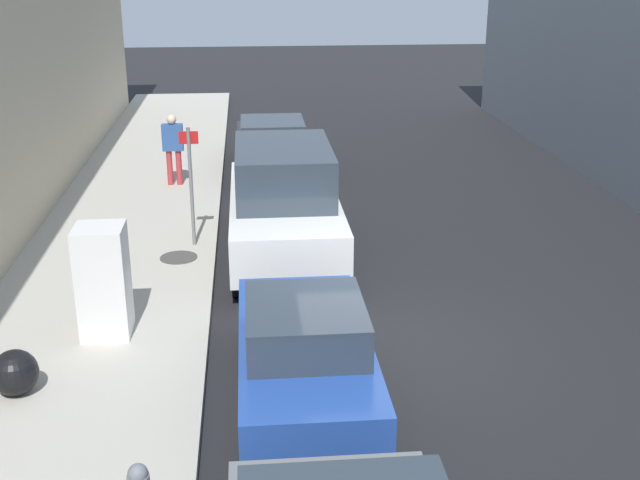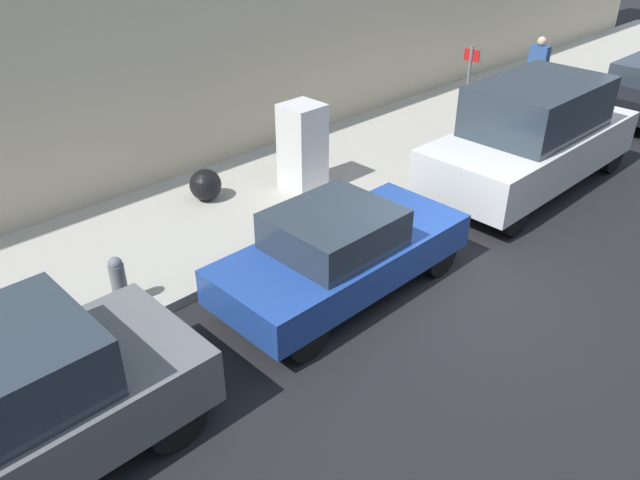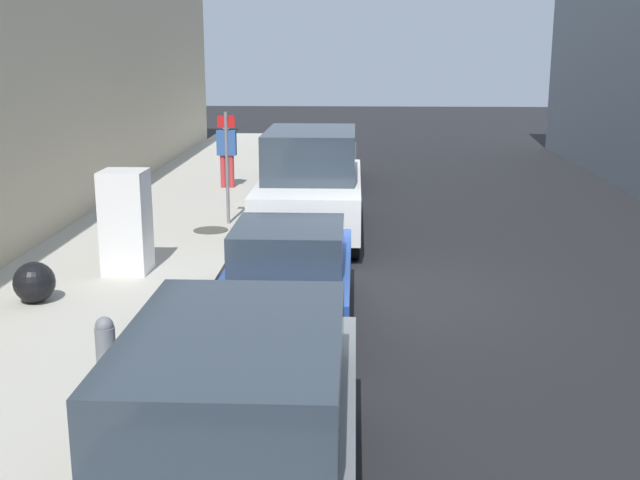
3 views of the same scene
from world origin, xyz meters
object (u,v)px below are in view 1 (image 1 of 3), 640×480
Objects in this scene: pedestrian_walking_far at (173,144)px; parked_hatchback_blue at (305,349)px; street_sign_post at (191,180)px; parked_sedan_dark at (272,144)px; trash_bag at (15,373)px; parked_van_white at (284,201)px; discarded_refrigerator at (103,281)px.

parked_hatchback_blue is (2.46, -10.00, -0.45)m from pedestrian_walking_far.
street_sign_post is 6.31m from parked_sedan_dark.
parked_sedan_dark is at bearing 71.88° from trash_bag.
pedestrian_walking_far is 5.21m from parked_van_white.
street_sign_post is (1.08, 3.77, 0.47)m from discarded_refrigerator.
parked_hatchback_blue is 5.42m from parked_van_white.
pedestrian_walking_far is (0.38, 8.14, 0.16)m from discarded_refrigerator.
discarded_refrigerator is at bearing -106.17° from parked_sedan_dark.
parked_hatchback_blue is at bearing -93.36° from pedestrian_walking_far.
parked_hatchback_blue is (1.76, -5.64, -0.75)m from street_sign_post.
street_sign_post reaches higher than parked_sedan_dark.
pedestrian_walking_far is at bearing 87.33° from discarded_refrigerator.
street_sign_post is at bearing 172.70° from parked_van_white.
pedestrian_walking_far is at bearing 118.20° from parked_van_white.
pedestrian_walking_far reaches higher than parked_hatchback_blue.
discarded_refrigerator reaches higher than trash_bag.
trash_bag is at bearing -118.60° from discarded_refrigerator.
street_sign_post reaches higher than discarded_refrigerator.
street_sign_post is 0.58× the size of parked_hatchback_blue.
pedestrian_walking_far is 0.34× the size of parked_van_white.
pedestrian_walking_far is at bearing 103.82° from parked_hatchback_blue.
street_sign_post reaches higher than pedestrian_walking_far.
trash_bag is 12.06m from parked_sedan_dark.
trash_bag is 0.12× the size of parked_van_white.
street_sign_post is at bearing 69.89° from trash_bag.
street_sign_post is 3.86× the size of trash_bag.
pedestrian_walking_far is 0.43× the size of parked_hatchback_blue.
parked_van_white is (0.00, 5.41, 0.35)m from parked_hatchback_blue.
pedestrian_walking_far is (1.29, 9.80, 0.71)m from trash_bag.
discarded_refrigerator is 8.15m from pedestrian_walking_far.
discarded_refrigerator is at bearing 61.40° from trash_bag.
pedestrian_walking_far is (-0.70, 4.36, -0.30)m from street_sign_post.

